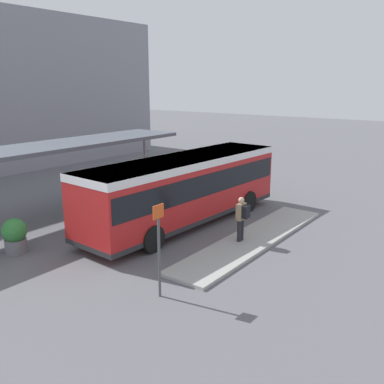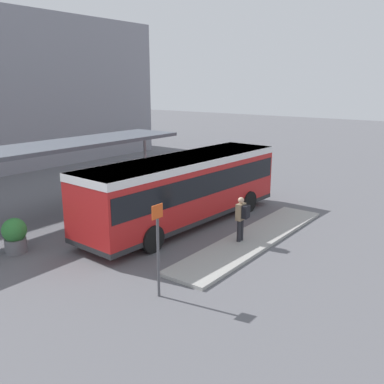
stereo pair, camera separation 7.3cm
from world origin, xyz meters
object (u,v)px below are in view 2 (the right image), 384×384
at_px(city_bus, 185,185).
at_px(pedestrian_waiting, 242,216).
at_px(bicycle_orange, 228,171).
at_px(potted_planter_near_shelter, 15,235).
at_px(bicycle_white, 240,172).
at_px(platform_sign, 158,247).
at_px(bicycle_black, 217,170).

relative_size(city_bus, pedestrian_waiting, 6.11).
distance_m(bicycle_orange, potted_planter_near_shelter, 15.87).
relative_size(city_bus, bicycle_orange, 6.15).
height_order(city_bus, bicycle_white, city_bus).
bearing_deg(bicycle_white, platform_sign, -69.87).
bearing_deg(potted_planter_near_shelter, platform_sign, -84.08).
height_order(pedestrian_waiting, bicycle_orange, pedestrian_waiting).
bearing_deg(city_bus, platform_sign, -145.99).
distance_m(bicycle_orange, platform_sign, 16.85).
bearing_deg(bicycle_white, bicycle_orange, -166.32).
distance_m(bicycle_black, potted_planter_near_shelter, 15.78).
xyz_separation_m(city_bus, bicycle_white, (9.68, 2.93, -1.37)).
distance_m(bicycle_white, bicycle_orange, 0.82).
height_order(bicycle_white, potted_planter_near_shelter, potted_planter_near_shelter).
height_order(pedestrian_waiting, platform_sign, platform_sign).
bearing_deg(city_bus, bicycle_white, 19.46).
bearing_deg(city_bus, pedestrian_waiting, -98.62).
xyz_separation_m(bicycle_white, platform_sign, (-15.41, -6.44, 1.18)).
bearing_deg(bicycle_orange, platform_sign, -64.58).
bearing_deg(bicycle_black, pedestrian_waiting, 126.57).
xyz_separation_m(bicycle_orange, platform_sign, (-15.18, -7.22, 1.18)).
bearing_deg(bicycle_white, pedestrian_waiting, -61.54).
distance_m(bicycle_white, bicycle_black, 1.62).
distance_m(city_bus, potted_planter_near_shelter, 7.11).
relative_size(pedestrian_waiting, platform_sign, 0.63).
distance_m(bicycle_white, potted_planter_near_shelter, 16.08).
distance_m(pedestrian_waiting, bicycle_black, 12.65).
bearing_deg(platform_sign, potted_planter_near_shelter, 95.92).
distance_m(bicycle_black, platform_sign, 17.08).
xyz_separation_m(bicycle_orange, bicycle_black, (-0.15, 0.79, -0.01)).
relative_size(bicycle_orange, potted_planter_near_shelter, 1.32).
bearing_deg(bicycle_white, bicycle_black, -169.07).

